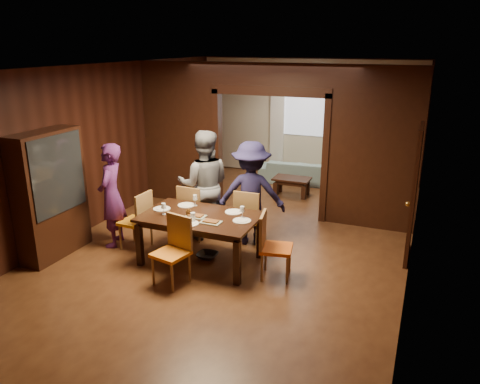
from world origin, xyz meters
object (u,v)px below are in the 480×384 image
at_px(sofa, 298,172).
at_px(chair_near, 171,252).
at_px(person_navy, 251,193).
at_px(person_purple, 111,195).
at_px(dining_table, 201,239).
at_px(coffee_table, 292,187).
at_px(person_grey, 204,185).
at_px(chair_far_r, 250,216).
at_px(chair_left, 135,220).
at_px(hutch, 50,195).
at_px(chair_right, 276,246).
at_px(chair_far_l, 195,211).

height_order(sofa, chair_near, chair_near).
bearing_deg(person_navy, person_purple, 7.46).
distance_m(dining_table, coffee_table, 3.72).
bearing_deg(person_navy, person_grey, -11.91).
relative_size(sofa, chair_far_r, 1.88).
relative_size(person_navy, chair_left, 1.80).
relative_size(person_grey, hutch, 0.94).
bearing_deg(person_navy, chair_near, 56.58).
bearing_deg(hutch, coffee_table, 58.50).
height_order(chair_right, hutch, hutch).
bearing_deg(coffee_table, chair_right, -77.16).
xyz_separation_m(coffee_table, hutch, (-2.65, -4.33, 0.80)).
xyz_separation_m(person_purple, dining_table, (1.64, -0.03, -0.48)).
relative_size(dining_table, chair_right, 1.81).
bearing_deg(dining_table, hutch, -164.47).
bearing_deg(sofa, person_navy, 88.88).
bearing_deg(dining_table, chair_near, -95.23).
bearing_deg(chair_near, person_purple, 164.96).
relative_size(chair_left, chair_far_r, 1.00).
distance_m(person_purple, chair_far_r, 2.31).
bearing_deg(coffee_table, chair_far_r, -88.32).
xyz_separation_m(person_navy, chair_right, (0.78, -1.03, -0.39)).
height_order(person_purple, hutch, hutch).
relative_size(dining_table, hutch, 0.88).
relative_size(chair_right, chair_near, 1.00).
bearing_deg(chair_left, person_grey, 137.31).
distance_m(dining_table, chair_right, 1.24).
xyz_separation_m(person_purple, chair_near, (1.57, -0.81, -0.38)).
height_order(person_grey, chair_far_r, person_grey).
bearing_deg(chair_near, chair_right, 41.67).
bearing_deg(sofa, chair_far_l, 74.75).
bearing_deg(person_grey, person_purple, 11.83).
bearing_deg(hutch, chair_left, 33.49).
relative_size(person_purple, sofa, 0.95).
height_order(dining_table, hutch, hutch).
bearing_deg(chair_far_l, person_navy, -167.10).
distance_m(person_purple, sofa, 5.08).
height_order(person_purple, chair_far_l, person_purple).
distance_m(chair_left, chair_far_l, 1.03).
bearing_deg(dining_table, person_navy, 65.05).
distance_m(person_navy, chair_far_l, 1.06).
bearing_deg(chair_far_r, chair_far_l, 5.98).
bearing_deg(person_purple, person_grey, 106.78).
height_order(chair_near, hutch, hutch).
bearing_deg(chair_far_r, sofa, -88.00).
xyz_separation_m(chair_far_r, hutch, (-2.73, -1.55, 0.52)).
height_order(person_navy, chair_left, person_navy).
relative_size(person_grey, person_navy, 1.08).
xyz_separation_m(person_purple, person_grey, (1.26, 0.87, 0.08)).
bearing_deg(chair_far_r, person_grey, -0.35).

